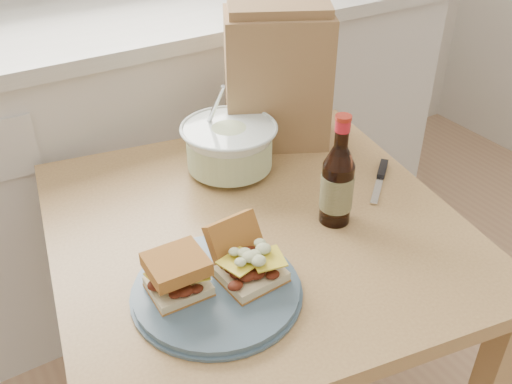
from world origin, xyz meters
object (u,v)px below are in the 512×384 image
plate (217,290)px  beer_bottle (337,183)px  coleslaw_bowl (229,149)px  dining_table (256,259)px  paper_bag (277,79)px

plate → beer_bottle: bearing=11.7°
plate → coleslaw_bowl: 0.43m
dining_table → beer_bottle: size_ratio=3.95×
dining_table → beer_bottle: 0.26m
beer_bottle → paper_bag: bearing=71.2°
dining_table → plate: 0.25m
dining_table → plate: bearing=-130.2°
dining_table → plate: size_ratio=3.24×
beer_bottle → coleslaw_bowl: bearing=102.4°
paper_bag → dining_table: bearing=-102.6°
paper_bag → beer_bottle: bearing=-77.1°
coleslaw_bowl → beer_bottle: bearing=-73.2°
dining_table → paper_bag: (0.24, 0.29, 0.27)m
dining_table → plate: plate is taller
coleslaw_bowl → paper_bag: bearing=22.2°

